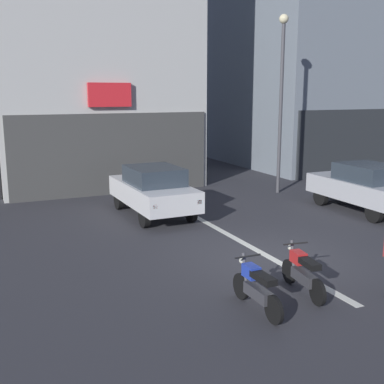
{
  "coord_description": "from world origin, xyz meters",
  "views": [
    {
      "loc": [
        -6.44,
        -9.46,
        3.99
      ],
      "look_at": [
        -1.25,
        2.0,
        1.4
      ],
      "focal_mm": 45.25,
      "sensor_mm": 36.0,
      "label": 1
    }
  ],
  "objects_px": {
    "street_lamp": "(281,87)",
    "car_grey_down_street": "(165,161)",
    "motorcycle_red_row_left_mid": "(303,272)",
    "motorcycle_blue_row_leftmost": "(256,287)",
    "car_silver_parked_kerbside": "(365,186)",
    "car_white_crossing_near": "(153,189)"
  },
  "relations": [
    {
      "from": "car_grey_down_street",
      "to": "street_lamp",
      "type": "distance_m",
      "value": 6.53
    },
    {
      "from": "motorcycle_red_row_left_mid",
      "to": "car_silver_parked_kerbside",
      "type": "bearing_deg",
      "value": 37.67
    },
    {
      "from": "car_grey_down_street",
      "to": "car_silver_parked_kerbside",
      "type": "bearing_deg",
      "value": -65.18
    },
    {
      "from": "street_lamp",
      "to": "car_silver_parked_kerbside",
      "type": "bearing_deg",
      "value": -77.5
    },
    {
      "from": "street_lamp",
      "to": "car_white_crossing_near",
      "type": "bearing_deg",
      "value": -166.2
    },
    {
      "from": "car_white_crossing_near",
      "to": "car_grey_down_street",
      "type": "xyz_separation_m",
      "value": [
        2.78,
        6.14,
        0.0
      ]
    },
    {
      "from": "car_white_crossing_near",
      "to": "car_silver_parked_kerbside",
      "type": "xyz_separation_m",
      "value": [
        6.75,
        -2.45,
        0.0
      ]
    },
    {
      "from": "car_silver_parked_kerbside",
      "to": "street_lamp",
      "type": "height_order",
      "value": "street_lamp"
    },
    {
      "from": "street_lamp",
      "to": "motorcycle_blue_row_leftmost",
      "type": "relative_size",
      "value": 4.14
    },
    {
      "from": "car_white_crossing_near",
      "to": "motorcycle_blue_row_leftmost",
      "type": "xyz_separation_m",
      "value": [
        -0.69,
        -7.51,
        -0.43
      ]
    },
    {
      "from": "car_silver_parked_kerbside",
      "to": "motorcycle_red_row_left_mid",
      "type": "bearing_deg",
      "value": -142.33
    },
    {
      "from": "motorcycle_blue_row_leftmost",
      "to": "car_silver_parked_kerbside",
      "type": "bearing_deg",
      "value": 34.2
    },
    {
      "from": "motorcycle_red_row_left_mid",
      "to": "car_white_crossing_near",
      "type": "bearing_deg",
      "value": 94.57
    },
    {
      "from": "car_grey_down_street",
      "to": "street_lamp",
      "type": "bearing_deg",
      "value": -56.48
    },
    {
      "from": "street_lamp",
      "to": "car_grey_down_street",
      "type": "bearing_deg",
      "value": 123.52
    },
    {
      "from": "car_white_crossing_near",
      "to": "motorcycle_blue_row_leftmost",
      "type": "bearing_deg",
      "value": -95.22
    },
    {
      "from": "motorcycle_red_row_left_mid",
      "to": "motorcycle_blue_row_leftmost",
      "type": "bearing_deg",
      "value": -167.17
    },
    {
      "from": "car_silver_parked_kerbside",
      "to": "car_grey_down_street",
      "type": "distance_m",
      "value": 9.47
    },
    {
      "from": "motorcycle_blue_row_leftmost",
      "to": "motorcycle_red_row_left_mid",
      "type": "xyz_separation_m",
      "value": [
        1.26,
        0.29,
        0.0
      ]
    },
    {
      "from": "street_lamp",
      "to": "motorcycle_blue_row_leftmost",
      "type": "height_order",
      "value": "street_lamp"
    },
    {
      "from": "car_silver_parked_kerbside",
      "to": "street_lamp",
      "type": "distance_m",
      "value": 5.19
    },
    {
      "from": "motorcycle_blue_row_leftmost",
      "to": "motorcycle_red_row_left_mid",
      "type": "distance_m",
      "value": 1.3
    }
  ]
}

